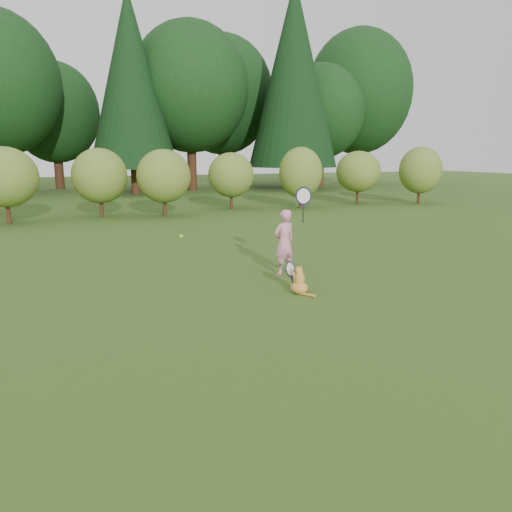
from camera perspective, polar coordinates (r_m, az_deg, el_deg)
name	(u,v)px	position (r m, az deg, el deg)	size (l,w,h in m)	color
ground	(264,312)	(7.54, 0.89, -6.47)	(100.00, 100.00, 0.00)	#2B5116
shrub_row	(131,179)	(19.82, -14.10, 8.53)	(28.00, 3.00, 2.80)	#5A6E22
woodland_backdrop	(98,56)	(30.18, -17.64, 20.92)	(48.00, 10.00, 15.00)	black
child	(285,241)	(9.79, 3.33, 1.77)	(0.77, 0.54, 1.91)	pink
cat	(299,279)	(8.53, 4.93, -2.65)	(0.33, 0.65, 0.65)	#C27125
tennis_ball	(181,236)	(8.98, -8.54, 2.26)	(0.07, 0.07, 0.07)	#A3C717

